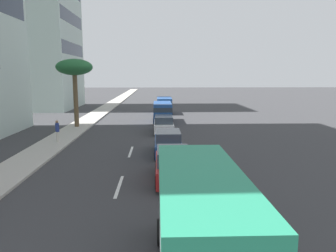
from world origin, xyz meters
TOP-DOWN VIEW (x-y plane):
  - ground_plane at (31.50, 0.00)m, footprint 198.00×198.00m
  - sidewalk_right at (31.50, 6.32)m, footprint 162.00×2.60m
  - lane_stripe_mid at (10.94, 0.00)m, footprint 3.20×0.16m
  - lane_stripe_far at (18.13, 0.00)m, footprint 3.20×0.16m
  - car_lead at (25.77, -2.51)m, footprint 4.59×1.87m
  - minibus_second at (3.51, -3.03)m, footprint 6.53×2.30m
  - car_third at (17.34, -2.63)m, footprint 4.58×1.87m
  - van_fourth at (32.43, -2.52)m, footprint 5.33×2.16m
  - van_fifth at (41.08, -2.90)m, footprint 5.34×2.16m
  - car_sixth at (11.83, -2.72)m, footprint 4.50×1.88m
  - pedestrian_near_lamp at (28.82, 6.40)m, footprint 0.33×0.23m
  - pedestrian_mid_block at (20.92, 5.98)m, footprint 0.39×0.36m
  - palm_tree at (28.71, 6.38)m, footprint 3.62×3.62m

SIDE VIEW (x-z plane):
  - ground_plane at x=31.50m, z-range 0.00..0.00m
  - lane_stripe_mid at x=10.94m, z-range 0.00..0.01m
  - lane_stripe_far at x=18.13m, z-range 0.00..0.01m
  - sidewalk_right at x=31.50m, z-range 0.00..0.15m
  - car_lead at x=25.77m, z-range -0.04..1.57m
  - car_third at x=17.34m, z-range -0.05..1.61m
  - car_sixth at x=11.83m, z-range -0.05..1.66m
  - pedestrian_near_lamp at x=28.82m, z-range 0.23..1.91m
  - pedestrian_mid_block at x=20.92m, z-range 0.25..2.00m
  - van_fifth at x=41.08m, z-range 0.17..2.37m
  - van_fourth at x=32.43m, z-range 0.17..2.42m
  - minibus_second at x=3.51m, z-range 0.15..3.15m
  - palm_tree at x=28.71m, z-range 2.59..9.44m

